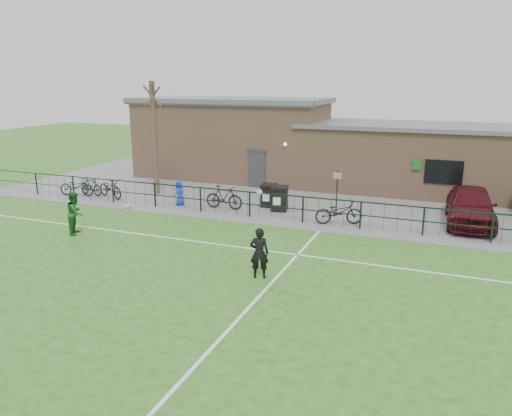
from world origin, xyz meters
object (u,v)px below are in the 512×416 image
at_px(bicycle_e, 339,212).
at_px(spectator_child, 180,193).
at_px(bare_tree, 154,139).
at_px(wheelie_bin_right, 280,199).
at_px(bicycle_b, 91,186).
at_px(ball_ground, 128,206).
at_px(bicycle_c, 110,188).
at_px(sign_post, 337,192).
at_px(bicycle_a, 77,186).
at_px(wheelie_bin_left, 269,196).
at_px(car_maroon, 471,206).
at_px(outfield_player, 75,213).
at_px(bicycle_d, 224,197).

xyz_separation_m(bicycle_e, spectator_child, (-8.04, 0.36, 0.08)).
xyz_separation_m(bare_tree, wheelie_bin_right, (7.39, -0.92, -2.44)).
relative_size(bicycle_b, ball_ground, 6.92).
relative_size(bicycle_c, bicycle_e, 0.99).
height_order(sign_post, bicycle_a, sign_post).
bearing_deg(ball_ground, sign_post, 17.15).
relative_size(wheelie_bin_left, sign_post, 0.51).
xyz_separation_m(bicycle_c, ball_ground, (2.18, -1.56, -0.43)).
bearing_deg(bicycle_a, car_maroon, -95.23).
height_order(sign_post, outfield_player, sign_post).
distance_m(bicycle_e, outfield_player, 10.94).
xyz_separation_m(sign_post, ball_ground, (-9.56, -2.95, -0.90)).
relative_size(wheelie_bin_left, bicycle_c, 0.51).
bearing_deg(sign_post, bare_tree, 178.15).
distance_m(bicycle_d, spectator_child, 2.35).
bearing_deg(wheelie_bin_right, bicycle_d, -176.06).
xyz_separation_m(wheelie_bin_right, bicycle_b, (-10.47, -0.72, -0.05)).
height_order(car_maroon, bicycle_e, car_maroon).
xyz_separation_m(wheelie_bin_left, car_maroon, (9.12, 0.30, 0.30)).
relative_size(car_maroon, bicycle_b, 2.91).
bearing_deg(ball_ground, wheelie_bin_right, 18.63).
distance_m(bicycle_c, spectator_child, 4.22).
relative_size(bicycle_c, ball_ground, 8.44).
distance_m(bare_tree, ball_ground, 4.38).
distance_m(wheelie_bin_left, bicycle_d, 2.23).
xyz_separation_m(bicycle_a, bicycle_d, (8.52, 0.39, 0.06)).
bearing_deg(bicycle_e, ball_ground, 73.18).
bearing_deg(bare_tree, ball_ground, -82.43).
xyz_separation_m(outfield_player, ball_ground, (-0.45, 4.09, -0.74)).
bearing_deg(bicycle_c, sign_post, -61.60).
bearing_deg(ball_ground, bicycle_e, 6.27).
relative_size(sign_post, outfield_player, 1.16).
distance_m(bicycle_c, bicycle_d, 6.56).
bearing_deg(bicycle_c, wheelie_bin_right, -63.43).
relative_size(sign_post, car_maroon, 0.42).
height_order(car_maroon, outfield_player, outfield_player).
height_order(sign_post, spectator_child, sign_post).
xyz_separation_m(spectator_child, outfield_player, (-1.58, -5.56, 0.22)).
relative_size(sign_post, bicycle_e, 0.98).
height_order(bare_tree, outfield_player, bare_tree).
relative_size(bicycle_a, bicycle_e, 0.95).
bearing_deg(spectator_child, bicycle_d, 25.72).
relative_size(car_maroon, ball_ground, 20.13).
bearing_deg(ball_ground, bicycle_d, 20.56).
xyz_separation_m(bicycle_a, bicycle_b, (0.63, 0.37, -0.01)).
xyz_separation_m(bicycle_d, ball_ground, (-4.38, -1.64, -0.47)).
bearing_deg(bicycle_c, bicycle_e, -70.47).
relative_size(wheelie_bin_left, ball_ground, 4.31).
xyz_separation_m(bicycle_b, bicycle_d, (7.89, 0.01, 0.07)).
bearing_deg(bicycle_c, ball_ground, -103.90).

